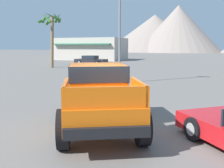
{
  "coord_description": "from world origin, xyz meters",
  "views": [
    {
      "loc": [
        2.87,
        -7.04,
        2.5
      ],
      "look_at": [
        -0.38,
        0.92,
        1.26
      ],
      "focal_mm": 42.0,
      "sensor_mm": 36.0,
      "label": 1
    }
  ],
  "objects": [
    {
      "name": "palm_tree_short",
      "position": [
        -15.64,
        19.34,
        4.92
      ],
      "size": [
        3.1,
        2.98,
        6.49
      ],
      "color": "brown",
      "rests_on": "ground_plane"
    },
    {
      "name": "ground_plane",
      "position": [
        0.0,
        0.0,
        0.0
      ],
      "size": [
        320.0,
        320.0,
        0.0
      ],
      "primitive_type": "plane",
      "color": "slate"
    },
    {
      "name": "orange_pickup_truck",
      "position": [
        -0.54,
        0.2,
        1.1
      ],
      "size": [
        3.96,
        5.11,
        1.92
      ],
      "rotation": [
        0.0,
        0.0,
        0.51
      ],
      "color": "orange",
      "rests_on": "ground_plane"
    },
    {
      "name": "street_lamp_post",
      "position": [
        -3.42,
        9.7,
        4.56
      ],
      "size": [
        0.9,
        0.24,
        7.58
      ],
      "color": "slate",
      "rests_on": "ground_plane"
    },
    {
      "name": "parked_car_dark",
      "position": [
        -13.7,
        25.68,
        0.64
      ],
      "size": [
        4.48,
        1.92,
        1.25
      ],
      "rotation": [
        0.0,
        0.0,
        4.7
      ],
      "color": "#232328",
      "rests_on": "ground_plane"
    },
    {
      "name": "storefront_building",
      "position": [
        -19.83,
        37.88,
        2.04
      ],
      "size": [
        12.51,
        7.9,
        4.07
      ],
      "color": "#BCB2A3",
      "rests_on": "ground_plane"
    }
  ]
}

